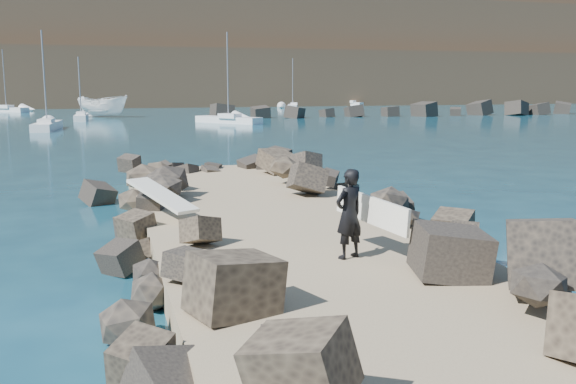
% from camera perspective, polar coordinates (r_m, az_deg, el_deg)
% --- Properties ---
extents(ground, '(800.00, 800.00, 0.00)m').
position_cam_1_polar(ground, '(15.38, -1.04, -4.92)').
color(ground, '#0F384C').
rests_on(ground, ground).
extents(jetty, '(6.00, 26.00, 0.60)m').
position_cam_1_polar(jetty, '(13.45, 1.19, -5.73)').
color(jetty, '#8C7759').
rests_on(jetty, ground).
extents(riprap_left, '(2.60, 22.00, 1.00)m').
position_cam_1_polar(riprap_left, '(13.35, -11.48, -5.16)').
color(riprap_left, black).
rests_on(riprap_left, ground).
extents(riprap_right, '(2.60, 22.00, 1.00)m').
position_cam_1_polar(riprap_right, '(14.94, 11.31, -3.57)').
color(riprap_right, black).
rests_on(riprap_right, ground).
extents(breakwater_secondary, '(52.00, 4.00, 1.20)m').
position_cam_1_polar(breakwater_secondary, '(79.60, 13.19, 7.03)').
color(breakwater_secondary, black).
rests_on(breakwater_secondary, ground).
extents(headland, '(360.00, 140.00, 32.00)m').
position_cam_1_polar(headland, '(175.35, -11.92, 13.39)').
color(headland, '#2D4919').
rests_on(headland, ground).
extents(surfboard_resting, '(1.61, 2.43, 0.08)m').
position_cam_1_polar(surfboard_resting, '(16.05, -11.15, -0.68)').
color(surfboard_resting, white).
rests_on(surfboard_resting, riprap_left).
extents(boat_imported, '(6.85, 5.90, 2.56)m').
position_cam_1_polar(boat_imported, '(77.76, -16.13, 7.35)').
color(boat_imported, white).
rests_on(boat_imported, ground).
extents(surfer_with_board, '(1.13, 2.05, 1.70)m').
position_cam_1_polar(surfer_with_board, '(12.08, 5.73, -1.90)').
color(surfer_with_board, black).
rests_on(surfer_with_board, jetty).
extents(sailboat_c, '(5.83, 6.87, 8.91)m').
position_cam_1_polar(sailboat_c, '(63.62, -5.32, 6.42)').
color(sailboat_c, white).
rests_on(sailboat_c, ground).
extents(sailboat_d, '(3.34, 6.55, 7.82)m').
position_cam_1_polar(sailboat_d, '(100.15, 0.43, 7.61)').
color(sailboat_d, white).
rests_on(sailboat_d, ground).
extents(sailboat_e, '(6.29, 5.93, 8.55)m').
position_cam_1_polar(sailboat_e, '(96.61, -23.75, 6.73)').
color(sailboat_e, white).
rests_on(sailboat_e, ground).
extents(sailboat_b, '(1.40, 5.49, 6.75)m').
position_cam_1_polar(sailboat_b, '(70.95, -17.90, 6.33)').
color(sailboat_b, white).
rests_on(sailboat_b, ground).
extents(sailboat_f, '(3.39, 4.94, 6.28)m').
position_cam_1_polar(sailboat_f, '(113.08, 5.56, 7.80)').
color(sailboat_f, white).
rests_on(sailboat_f, ground).
extents(sailboat_a, '(2.17, 7.03, 8.36)m').
position_cam_1_polar(sailboat_a, '(57.82, -20.63, 5.53)').
color(sailboat_a, white).
rests_on(sailboat_a, ground).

